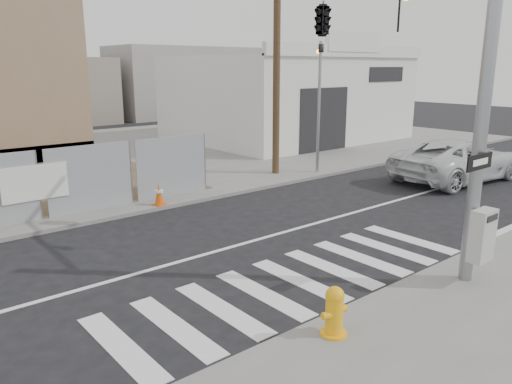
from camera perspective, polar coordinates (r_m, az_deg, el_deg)
ground at (r=12.43m, az=-3.19°, el=-6.42°), size 100.00×100.00×0.00m
sidewalk_far at (r=24.75m, az=-22.93°, el=3.04°), size 50.00×20.00×0.12m
signal_pole at (r=11.91m, az=12.80°, el=15.83°), size 0.96×5.87×7.00m
far_signal_pole at (r=20.44m, az=7.26°, el=11.60°), size 0.16×0.20×5.60m
concrete_wall_right at (r=24.33m, az=-24.89°, el=10.58°), size 5.50×1.30×8.00m
auto_shop at (r=30.64m, az=3.43°, el=10.75°), size 12.00×10.20×5.95m
utility_pole_right at (r=20.03m, az=2.39°, el=16.58°), size 1.60×0.28×10.00m
fire_hydrant at (r=8.36m, az=8.94°, el=-13.31°), size 0.56×0.56×0.84m
suv at (r=21.04m, az=22.12°, el=3.43°), size 6.09×3.21×1.63m
traffic_cone_d at (r=15.93m, az=-11.02°, el=-0.29°), size 0.43×0.43×0.69m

